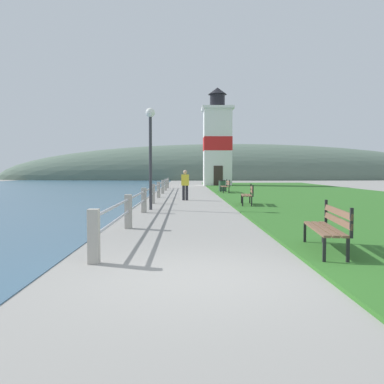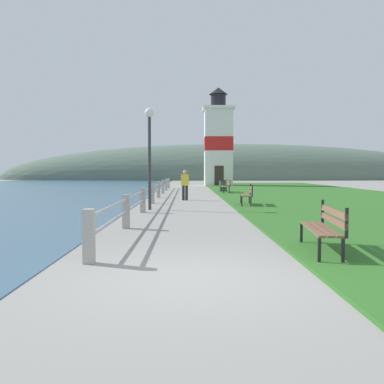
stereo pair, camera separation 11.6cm
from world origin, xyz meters
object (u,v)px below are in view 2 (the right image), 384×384
object	(u,v)px
park_bench_midway	(248,194)
lamp_post	(149,140)
park_bench_far	(226,185)
lighthouse	(218,142)
park_bench_near	(325,225)
trash_bin	(223,186)
person_strolling	(185,184)

from	to	relation	value
park_bench_midway	lamp_post	xyz separation A→B (m)	(-4.08, -1.59, 2.20)
park_bench_far	lighthouse	distance (m)	15.22
park_bench_near	lighthouse	distance (m)	35.69
park_bench_near	trash_bin	bearing A→B (deg)	-83.40
park_bench_midway	person_strolling	bearing A→B (deg)	-47.68
park_bench_near	park_bench_midway	distance (m)	10.57
park_bench_far	person_strolling	bearing A→B (deg)	66.28
park_bench_near	park_bench_midway	world-z (taller)	same
park_bench_near	park_bench_midway	xyz separation A→B (m)	(0.09, 10.57, -0.00)
park_bench_near	trash_bin	world-z (taller)	park_bench_near
lighthouse	trash_bin	xyz separation A→B (m)	(-0.60, -12.89, -3.93)
park_bench_midway	trash_bin	distance (m)	12.02
person_strolling	trash_bin	xyz separation A→B (m)	(2.63, 8.32, -0.42)
park_bench_near	trash_bin	xyz separation A→B (m)	(-0.01, 22.59, -0.12)
person_strolling	trash_bin	size ratio (longest dim) A/B	1.85
lighthouse	lamp_post	size ratio (longest dim) A/B	2.49
person_strolling	lamp_post	world-z (taller)	lamp_post
lighthouse	lamp_post	world-z (taller)	lighthouse
lighthouse	person_strolling	bearing A→B (deg)	-98.66
park_bench_midway	person_strolling	size ratio (longest dim) A/B	1.11
park_bench_near	lamp_post	distance (m)	10.07
lamp_post	park_bench_near	bearing A→B (deg)	-66.06
lighthouse	park_bench_midway	bearing A→B (deg)	-91.16
park_bench_far	lamp_post	xyz separation A→B (m)	(-4.08, -11.77, 2.20)
park_bench_far	trash_bin	distance (m)	1.84
lighthouse	park_bench_near	bearing A→B (deg)	-90.96
lighthouse	park_bench_far	bearing A→B (deg)	-91.96
park_bench_far	person_strolling	size ratio (longest dim) A/B	1.14
park_bench_near	person_strolling	size ratio (longest dim) A/B	1.29
person_strolling	trash_bin	bearing A→B (deg)	-12.02
trash_bin	park_bench_far	bearing A→B (deg)	-86.84
trash_bin	lamp_post	size ratio (longest dim) A/B	0.21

